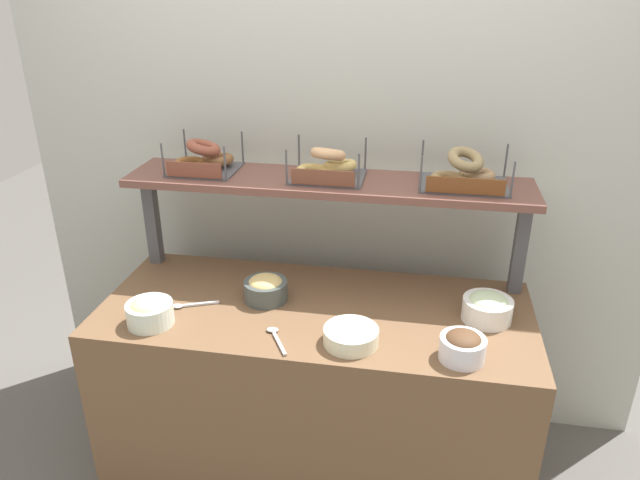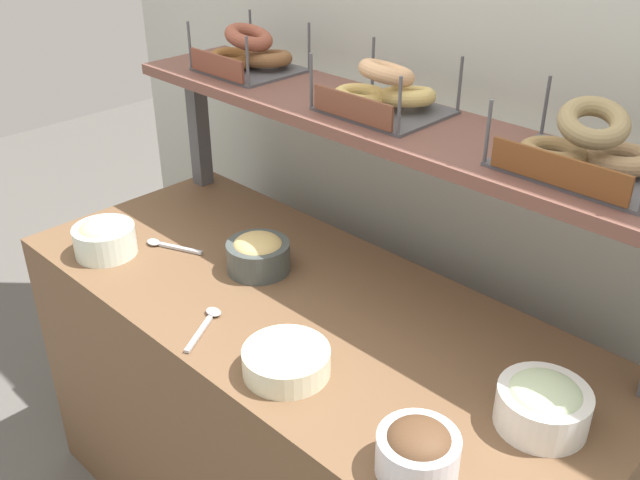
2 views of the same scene
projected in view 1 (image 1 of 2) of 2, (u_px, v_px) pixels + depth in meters
name	position (u px, v px, depth m)	size (l,w,h in m)	color
ground_plane	(316.00, 473.00, 2.63)	(8.00, 8.00, 0.00)	#595651
back_wall	(338.00, 176.00, 2.62)	(2.85, 0.06, 2.40)	#B8BCB3
deli_counter	(316.00, 396.00, 2.45)	(1.65, 0.70, 0.85)	brown
shelf_riser_left	(152.00, 220.00, 2.56)	(0.05, 0.05, 0.40)	#4C4C51
shelf_riser_right	(520.00, 246.00, 2.31)	(0.05, 0.05, 0.40)	#4C4C51
upper_shelf	(327.00, 183.00, 2.35)	(1.61, 0.32, 0.03)	brown
bowl_potato_salad	(351.00, 334.00, 2.04)	(0.19, 0.19, 0.07)	#E9E9C6
bowl_scallion_spread	(487.00, 307.00, 2.18)	(0.18, 0.18, 0.11)	white
bowl_hummus	(266.00, 288.00, 2.31)	(0.17, 0.17, 0.10)	#444D4B
bowl_chocolate_spread	(463.00, 346.00, 1.95)	(0.15, 0.15, 0.10)	white
bowl_egg_salad	(150.00, 311.00, 2.15)	(0.17, 0.17, 0.11)	white
serving_spoon_near_plate	(275.00, 336.00, 2.09)	(0.11, 0.16, 0.01)	#B7B7BC
serving_spoon_by_edge	(188.00, 305.00, 2.28)	(0.17, 0.08, 0.01)	#B7B7BC
bagel_basket_cinnamon_raisin	(204.00, 160.00, 2.42)	(0.27, 0.26, 0.14)	#4C4C51
bagel_basket_plain	(327.00, 167.00, 2.33)	(0.29, 0.26, 0.14)	#4C4C51
bagel_basket_everything	(464.00, 175.00, 2.25)	(0.33, 0.26, 0.15)	#4C4C51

